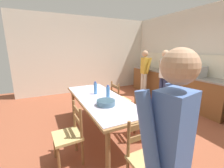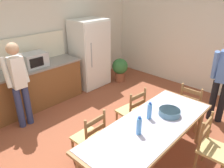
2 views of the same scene
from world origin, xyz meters
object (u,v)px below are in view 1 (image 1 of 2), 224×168
chair_side_near_right (70,135)px  person_at_counter (164,74)px  person_by_table (169,157)px  chair_head_end (147,159)px  chair_side_far_right (145,116)px  person_at_sink (144,71)px  paper_bag (163,66)px  microwave (195,71)px  dining_table (101,101)px  bottle_near_centre (95,88)px  bottle_off_centre (108,93)px  serving_bowl (106,102)px  chair_side_far_left (120,100)px

chair_side_near_right → person_at_counter: (-1.27, 3.12, 0.49)m
person_by_table → chair_head_end: bearing=-38.9°
chair_side_far_right → person_at_sink: (-2.24, 1.69, 0.48)m
paper_bag → person_at_sink: (-0.41, -0.49, -0.19)m
person_by_table → microwave: bearing=-68.1°
chair_side_near_right → person_by_table: size_ratio=0.53×
dining_table → person_at_counter: bearing=107.4°
dining_table → bottle_near_centre: (-0.29, -0.00, 0.20)m
bottle_off_centre → chair_side_near_right: (0.41, -0.83, -0.45)m
dining_table → person_at_counter: person_at_counter is taller
serving_bowl → person_at_sink: size_ratio=0.20×
dining_table → person_at_sink: person_at_sink is taller
chair_side_near_right → person_at_sink: (-2.26, 3.14, 0.48)m
microwave → bottle_near_centre: microwave is taller
chair_side_far_left → person_by_table: 2.74m
bottle_near_centre → serving_bowl: (0.69, -0.06, -0.07)m
chair_side_far_left → bottle_off_centre: bearing=135.1°
person_at_sink → dining_table: bearing=-144.3°
paper_bag → chair_side_far_right: paper_bag is taller
serving_bowl → chair_side_near_right: chair_side_near_right is taller
dining_table → person_at_sink: 2.99m
microwave → chair_side_far_left: bearing=-100.1°
serving_bowl → chair_side_far_right: (0.10, 0.79, -0.38)m
dining_table → bottle_off_centre: (0.11, 0.11, 0.20)m
paper_bag → chair_side_far_right: size_ratio=0.40×
chair_side_far_right → chair_side_far_left: same height
serving_bowl → chair_side_far_left: chair_side_far_left is taller
person_at_sink → person_at_counter: (0.99, -0.02, 0.01)m
person_at_sink → bottle_near_centre: bearing=-149.0°
paper_bag → chair_side_near_right: size_ratio=0.40×
chair_head_end → chair_side_near_right: bearing=127.3°
serving_bowl → paper_bag: bearing=120.2°
chair_side_far_right → person_by_table: 1.86m
chair_side_far_right → person_at_counter: (-1.25, 1.67, 0.49)m
dining_table → chair_side_far_right: chair_side_far_right is taller
bottle_off_centre → chair_side_far_right: size_ratio=0.30×
person_at_sink → person_at_counter: bearing=-91.2°
chair_side_far_right → microwave: bearing=-68.9°
bottle_near_centre → serving_bowl: 0.69m
serving_bowl → chair_head_end: 1.10m
person_by_table → bottle_near_centre: bearing=-18.3°
chair_side_near_right → chair_head_end: size_ratio=1.00×
bottle_off_centre → chair_side_near_right: bottle_off_centre is taller
paper_bag → bottle_off_centre: size_ratio=1.33×
bottle_off_centre → chair_side_near_right: size_ratio=0.30×
bottle_near_centre → person_at_sink: person_at_sink is taller
bottle_near_centre → person_at_counter: person_at_counter is taller
person_by_table → paper_bag: bearing=-55.4°
chair_head_end → bottle_near_centre: bearing=89.2°
chair_side_far_right → chair_side_near_right: size_ratio=1.00×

